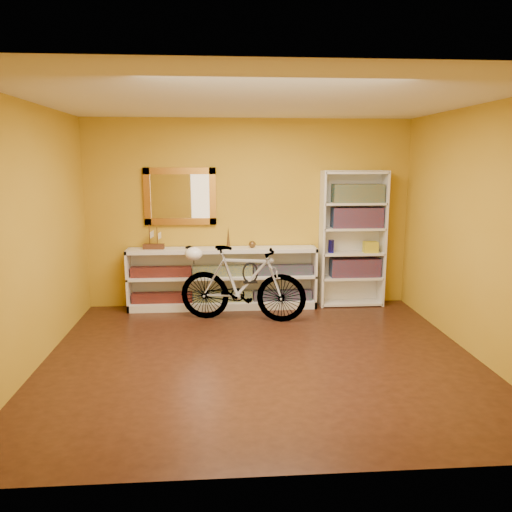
{
  "coord_description": "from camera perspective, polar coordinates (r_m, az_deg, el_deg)",
  "views": [
    {
      "loc": [
        -0.41,
        -4.89,
        2.03
      ],
      "look_at": [
        0.0,
        0.7,
        0.95
      ],
      "focal_mm": 34.76,
      "sensor_mm": 36.0,
      "label": 1
    }
  ],
  "objects": [
    {
      "name": "decorative_orb",
      "position": [
        6.82,
        -0.44,
        1.35
      ],
      "size": [
        0.1,
        0.1,
        0.1
      ],
      "primitive_type": "sphere",
      "color": "brown",
      "rests_on": "console_unit"
    },
    {
      "name": "console_unit",
      "position": [
        6.9,
        -3.85,
        -2.57
      ],
      "size": [
        2.6,
        0.35,
        0.85
      ],
      "primitive_type": null,
      "color": "silver",
      "rests_on": "floor"
    },
    {
      "name": "model_ship",
      "position": [
        6.85,
        -11.73,
        2.16
      ],
      "size": [
        0.29,
        0.13,
        0.33
      ],
      "primitive_type": null,
      "rotation": [
        0.0,
        0.0,
        -0.11
      ],
      "color": "#402112",
      "rests_on": "console_unit"
    },
    {
      "name": "bicycle",
      "position": [
        6.33,
        -1.54,
        -3.19
      ],
      "size": [
        0.77,
        1.71,
        0.98
      ],
      "primitive_type": "imported",
      "rotation": [
        0.0,
        0.0,
        1.36
      ],
      "color": "silver",
      "rests_on": "floor"
    },
    {
      "name": "right_wall",
      "position": [
        5.62,
        24.18,
        2.47
      ],
      "size": [
        0.01,
        4.0,
        2.6
      ],
      "primitive_type": "cube",
      "color": "#B98C1B",
      "rests_on": "ground"
    },
    {
      "name": "bronze_ornament",
      "position": [
        6.79,
        -3.21,
        2.18
      ],
      "size": [
        0.05,
        0.05,
        0.3
      ],
      "primitive_type": "cone",
      "color": "brown",
      "rests_on": "console_unit"
    },
    {
      "name": "travel_mug",
      "position": [
        6.99,
        8.63,
        1.11
      ],
      "size": [
        0.08,
        0.08,
        0.18
      ],
      "primitive_type": "cylinder",
      "color": "#171593",
      "rests_on": "bookcase"
    },
    {
      "name": "book_row_b",
      "position": [
        7.04,
        11.53,
        4.37
      ],
      "size": [
        0.7,
        0.22,
        0.28
      ],
      "primitive_type": "cube",
      "color": "maroon",
      "rests_on": "bookcase"
    },
    {
      "name": "red_tin",
      "position": [
        6.98,
        9.57,
        6.8
      ],
      "size": [
        0.14,
        0.14,
        0.17
      ],
      "primitive_type": "cube",
      "rotation": [
        0.0,
        0.0,
        0.07
      ],
      "color": "maroon",
      "rests_on": "bookcase"
    },
    {
      "name": "bookcase",
      "position": [
        7.07,
        11.05,
        1.91
      ],
      "size": [
        0.9,
        0.3,
        1.9
      ],
      "primitive_type": null,
      "color": "silver",
      "rests_on": "floor"
    },
    {
      "name": "ceiling",
      "position": [
        4.94,
        0.62,
        17.57
      ],
      "size": [
        4.5,
        4.0,
        0.01
      ],
      "primitive_type": "cube",
      "color": "silver",
      "rests_on": "ground"
    },
    {
      "name": "yellow_bag",
      "position": [
        7.12,
        13.04,
        1.01
      ],
      "size": [
        0.2,
        0.14,
        0.15
      ],
      "primitive_type": "cube",
      "rotation": [
        0.0,
        0.0,
        -0.04
      ],
      "color": "gold",
      "rests_on": "bookcase"
    },
    {
      "name": "back_wall",
      "position": [
        6.95,
        -0.79,
        4.88
      ],
      "size": [
        4.5,
        0.01,
        2.6
      ],
      "primitive_type": "cube",
      "color": "#B98C1B",
      "rests_on": "ground"
    },
    {
      "name": "cd_row_upper",
      "position": [
        6.86,
        -3.86,
        -1.72
      ],
      "size": [
        2.5,
        0.13,
        0.14
      ],
      "primitive_type": "cube",
      "color": "navy",
      "rests_on": "console_unit"
    },
    {
      "name": "wall_socket",
      "position": [
        7.23,
        6.4,
        -3.42
      ],
      "size": [
        0.09,
        0.02,
        0.09
      ],
      "primitive_type": "cube",
      "color": "silver",
      "rests_on": "back_wall"
    },
    {
      "name": "book_row_a",
      "position": [
        7.15,
        11.32,
        -1.29
      ],
      "size": [
        0.7,
        0.22,
        0.26
      ],
      "primitive_type": "cube",
      "color": "maroon",
      "rests_on": "bookcase"
    },
    {
      "name": "helmet",
      "position": [
        6.39,
        -7.19,
        0.26
      ],
      "size": [
        0.23,
        0.22,
        0.17
      ],
      "primitive_type": "ellipsoid",
      "color": "white",
      "rests_on": "bicycle"
    },
    {
      "name": "book_row_c",
      "position": [
        7.01,
        11.64,
        7.09
      ],
      "size": [
        0.7,
        0.22,
        0.25
      ],
      "primitive_type": "cube",
      "color": "#1C5A62",
      "rests_on": "bookcase"
    },
    {
      "name": "left_wall",
      "position": [
        5.28,
        -24.6,
        1.95
      ],
      "size": [
        0.01,
        4.0,
        2.6
      ],
      "primitive_type": "cube",
      "color": "#B98C1B",
      "rests_on": "ground"
    },
    {
      "name": "cd_row_lower",
      "position": [
        6.94,
        -3.82,
        -4.66
      ],
      "size": [
        2.5,
        0.13,
        0.14
      ],
      "primitive_type": "cube",
      "color": "black",
      "rests_on": "console_unit"
    },
    {
      "name": "u_lock",
      "position": [
        6.28,
        -0.67,
        -1.93
      ],
      "size": [
        0.2,
        0.02,
        0.2
      ],
      "primitive_type": "torus",
      "rotation": [
        1.57,
        0.0,
        0.0
      ],
      "color": "black",
      "rests_on": "bicycle"
    },
    {
      "name": "toy_car",
      "position": [
        6.83,
        -7.61,
        0.86
      ],
      "size": [
        0.0,
        0.0,
        0.0
      ],
      "primitive_type": "imported",
      "rotation": [
        0.0,
        0.0,
        1.38
      ],
      "color": "black",
      "rests_on": "console_unit"
    },
    {
      "name": "gilt_mirror",
      "position": [
        6.9,
        -8.73,
        6.79
      ],
      "size": [
        0.98,
        0.06,
        0.78
      ],
      "primitive_type": "cube",
      "color": "#995E1B",
      "rests_on": "back_wall"
    },
    {
      "name": "floor",
      "position": [
        5.32,
        0.56,
        -11.61
      ],
      "size": [
        4.5,
        4.0,
        0.01
      ],
      "primitive_type": "cube",
      "color": "black",
      "rests_on": "ground"
    }
  ]
}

